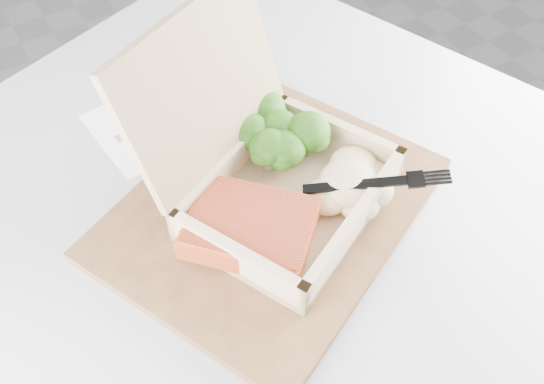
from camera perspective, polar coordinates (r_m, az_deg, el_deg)
floor at (r=1.34m, az=4.46°, el=-16.56°), size 4.00×4.00×0.00m
cafe_table at (r=0.76m, az=-1.44°, el=-14.09°), size 1.05×1.05×0.74m
serving_tray at (r=0.62m, az=-0.25°, el=-1.49°), size 0.40×0.37×0.01m
takeout_container at (r=0.59m, az=-0.85°, el=2.69°), size 0.26×0.27×0.18m
salmon_fillet at (r=0.57m, az=-2.01°, el=-3.39°), size 0.14×0.15×0.02m
broccoli_pile at (r=0.64m, az=0.67°, el=5.51°), size 0.11×0.11×0.04m
mashed_potatoes at (r=0.60m, az=7.29°, el=0.84°), size 0.10×0.09×0.03m
plastic_fork at (r=0.58m, az=5.98°, el=0.69°), size 0.13×0.09×0.02m
receipt at (r=0.72m, az=-13.36°, el=5.30°), size 0.08×0.13×0.00m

